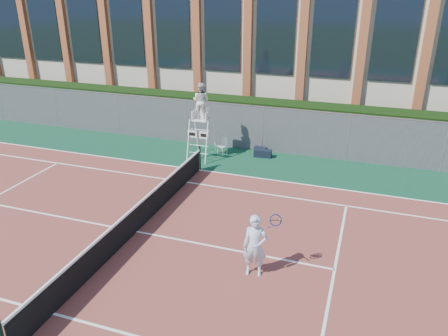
% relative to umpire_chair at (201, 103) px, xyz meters
% --- Properties ---
extents(ground, '(120.00, 120.00, 0.00)m').
position_rel_umpire_chair_xyz_m(ground, '(0.47, -7.05, -2.61)').
color(ground, '#233814').
extents(apron, '(36.00, 20.00, 0.01)m').
position_rel_umpire_chair_xyz_m(apron, '(0.47, -6.05, -2.61)').
color(apron, '#0C3622').
rests_on(apron, ground).
extents(tennis_court, '(23.77, 10.97, 0.02)m').
position_rel_umpire_chair_xyz_m(tennis_court, '(0.47, -7.05, -2.59)').
color(tennis_court, brown).
rests_on(tennis_court, apron).
extents(tennis_net, '(0.10, 11.30, 1.10)m').
position_rel_umpire_chair_xyz_m(tennis_net, '(0.47, -7.05, -2.08)').
color(tennis_net, black).
rests_on(tennis_net, ground).
extents(fence, '(40.00, 0.06, 2.20)m').
position_rel_umpire_chair_xyz_m(fence, '(0.47, 1.75, -1.51)').
color(fence, '#595E60').
rests_on(fence, ground).
extents(hedge, '(40.00, 1.40, 2.20)m').
position_rel_umpire_chair_xyz_m(hedge, '(0.47, 2.95, -1.51)').
color(hedge, black).
rests_on(hedge, ground).
extents(building, '(45.00, 10.60, 8.22)m').
position_rel_umpire_chair_xyz_m(building, '(0.47, 10.90, 1.53)').
color(building, beige).
rests_on(building, ground).
extents(umpire_chair, '(1.00, 1.54, 3.58)m').
position_rel_umpire_chair_xyz_m(umpire_chair, '(0.00, 0.00, 0.00)').
color(umpire_chair, white).
rests_on(umpire_chair, ground).
extents(plastic_chair, '(0.51, 0.51, 0.83)m').
position_rel_umpire_chair_xyz_m(plastic_chair, '(0.82, 0.72, -2.12)').
color(plastic_chair, silver).
rests_on(plastic_chair, apron).
extents(sports_bag_near, '(0.85, 0.39, 0.35)m').
position_rel_umpire_chair_xyz_m(sports_bag_near, '(2.70, 0.94, -2.43)').
color(sports_bag_near, black).
rests_on(sports_bag_near, apron).
extents(sports_bag_far, '(0.63, 0.33, 0.24)m').
position_rel_umpire_chair_xyz_m(sports_bag_far, '(2.44, 1.55, -2.48)').
color(sports_bag_far, black).
rests_on(sports_bag_far, apron).
extents(tennis_player, '(1.04, 0.73, 1.83)m').
position_rel_umpire_chair_xyz_m(tennis_player, '(4.74, -7.97, -1.66)').
color(tennis_player, silver).
rests_on(tennis_player, tennis_court).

